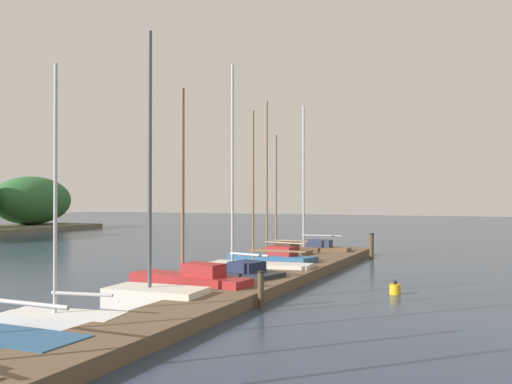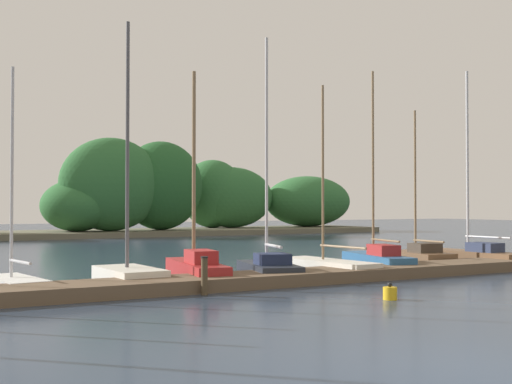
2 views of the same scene
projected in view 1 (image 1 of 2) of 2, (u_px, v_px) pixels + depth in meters
dock_pier at (222, 299)px, 15.28m from camera, size 30.44×1.80×0.35m
sailboat_4 at (58, 317)px, 12.54m from camera, size 1.47×2.97×5.94m
sailboat_5 at (152, 292)px, 15.10m from camera, size 1.41×2.87×7.43m
sailboat_6 at (187, 280)px, 17.11m from camera, size 1.57×4.37×6.29m
sailboat_7 at (236, 274)px, 18.83m from camera, size 1.97×3.43×7.43m
sailboat_8 at (256, 268)px, 21.07m from camera, size 1.40×4.14×6.20m
sailboat_9 at (270, 258)px, 23.45m from camera, size 1.80×4.18×6.99m
sailboat_10 at (279, 253)px, 26.00m from camera, size 1.59×3.04×5.85m
sailboat_11 at (307, 249)px, 27.66m from camera, size 1.29×4.23×7.43m
mooring_piling_1 at (261, 289)px, 15.02m from camera, size 0.19×0.19×0.97m
mooring_piling_2 at (372, 246)px, 26.97m from camera, size 0.24×0.24×1.23m
channel_buoy_0 at (395, 289)px, 17.06m from camera, size 0.33×0.33×0.42m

